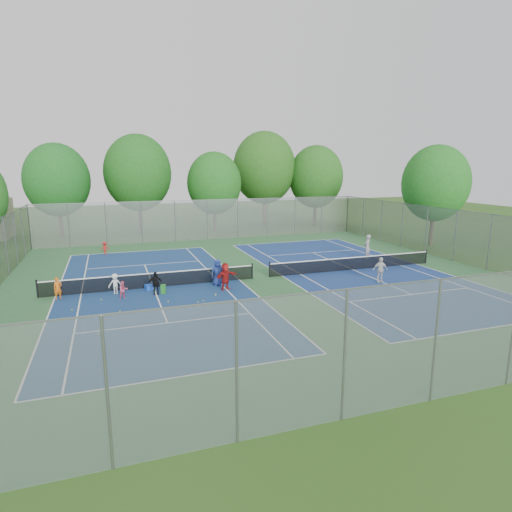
{
  "coord_description": "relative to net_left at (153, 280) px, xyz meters",
  "views": [
    {
      "loc": [
        -9.27,
        -25.88,
        7.33
      ],
      "look_at": [
        0.0,
        1.0,
        1.3
      ],
      "focal_mm": 30.0,
      "sensor_mm": 36.0,
      "label": 1
    }
  ],
  "objects": [
    {
      "name": "ground",
      "position": [
        7.0,
        0.0,
        -0.46
      ],
      "size": [
        120.0,
        120.0,
        0.0
      ],
      "primitive_type": "plane",
      "color": "#2A5019",
      "rests_on": "ground"
    },
    {
      "name": "court_pad",
      "position": [
        7.0,
        0.0,
        -0.45
      ],
      "size": [
        32.0,
        32.0,
        0.01
      ],
      "primitive_type": "cube",
      "color": "#2E6336",
      "rests_on": "ground"
    },
    {
      "name": "court_left",
      "position": [
        0.0,
        0.0,
        -0.44
      ],
      "size": [
        10.97,
        23.77,
        0.01
      ],
      "primitive_type": "cube",
      "color": "navy",
      "rests_on": "court_pad"
    },
    {
      "name": "court_right",
      "position": [
        14.0,
        0.0,
        -0.44
      ],
      "size": [
        10.97,
        23.77,
        0.01
      ],
      "primitive_type": "cube",
      "color": "navy",
      "rests_on": "court_pad"
    },
    {
      "name": "net_left",
      "position": [
        0.0,
        0.0,
        0.0
      ],
      "size": [
        12.87,
        0.1,
        0.91
      ],
      "primitive_type": "cube",
      "color": "black",
      "rests_on": "ground"
    },
    {
      "name": "net_right",
      "position": [
        14.0,
        0.0,
        0.0
      ],
      "size": [
        12.87,
        0.1,
        0.91
      ],
      "primitive_type": "cube",
      "color": "black",
      "rests_on": "ground"
    },
    {
      "name": "fence_north",
      "position": [
        7.0,
        16.0,
        1.54
      ],
      "size": [
        32.0,
        0.1,
        4.0
      ],
      "primitive_type": "cube",
      "color": "gray",
      "rests_on": "ground"
    },
    {
      "name": "fence_south",
      "position": [
        7.0,
        -16.0,
        1.54
      ],
      "size": [
        32.0,
        0.1,
        4.0
      ],
      "primitive_type": "cube",
      "color": "gray",
      "rests_on": "ground"
    },
    {
      "name": "fence_east",
      "position": [
        23.0,
        0.0,
        1.54
      ],
      "size": [
        0.1,
        32.0,
        4.0
      ],
      "primitive_type": "cube",
      "rotation": [
        0.0,
        0.0,
        1.57
      ],
      "color": "gray",
      "rests_on": "ground"
    },
    {
      "name": "tree_nw",
      "position": [
        -7.0,
        22.0,
        5.44
      ],
      "size": [
        6.4,
        6.4,
        9.58
      ],
      "color": "#443326",
      "rests_on": "ground"
    },
    {
      "name": "tree_nl",
      "position": [
        1.0,
        23.0,
        6.09
      ],
      "size": [
        7.2,
        7.2,
        10.69
      ],
      "color": "#443326",
      "rests_on": "ground"
    },
    {
      "name": "tree_nc",
      "position": [
        9.0,
        21.0,
        4.94
      ],
      "size": [
        6.0,
        6.0,
        8.85
      ],
      "color": "#443326",
      "rests_on": "ground"
    },
    {
      "name": "tree_nr",
      "position": [
        16.0,
        24.0,
        6.59
      ],
      "size": [
        7.6,
        7.6,
        11.42
      ],
      "color": "#443326",
      "rests_on": "ground"
    },
    {
      "name": "tree_ne",
      "position": [
        22.0,
        22.0,
        5.51
      ],
      "size": [
        6.6,
        6.6,
        9.77
      ],
      "color": "#443326",
      "rests_on": "ground"
    },
    {
      "name": "tree_side_e",
      "position": [
        26.0,
        6.0,
        5.29
      ],
      "size": [
        6.0,
        6.0,
        9.2
      ],
      "color": "#443326",
      "rests_on": "ground"
    },
    {
      "name": "ball_crate",
      "position": [
        -0.31,
        -0.43,
        -0.28
      ],
      "size": [
        0.5,
        0.5,
        0.34
      ],
      "primitive_type": "cube",
      "rotation": [
        0.0,
        0.0,
        0.3
      ],
      "color": "blue",
      "rests_on": "ground"
    },
    {
      "name": "ball_hopper",
      "position": [
        0.43,
        -1.47,
        -0.18
      ],
      "size": [
        0.34,
        0.34,
        0.54
      ],
      "primitive_type": "cube",
      "rotation": [
        0.0,
        0.0,
        -0.27
      ],
      "color": "#258729",
      "rests_on": "ground"
    },
    {
      "name": "student_a",
      "position": [
        -5.25,
        -0.6,
        0.17
      ],
      "size": [
        0.53,
        0.44,
        1.25
      ],
      "primitive_type": "imported",
      "rotation": [
        0.0,
        0.0,
        0.37
      ],
      "color": "orange",
      "rests_on": "ground"
    },
    {
      "name": "student_b",
      "position": [
        -1.8,
        -1.76,
        0.06
      ],
      "size": [
        0.6,
        0.53,
        1.03
      ],
      "primitive_type": "imported",
      "rotation": [
        0.0,
        0.0,
        0.31
      ],
      "color": "#DE567C",
      "rests_on": "ground"
    },
    {
      "name": "student_c",
      "position": [
        -2.2,
        -0.63,
        0.15
      ],
      "size": [
        0.81,
        0.49,
        1.22
      ],
      "primitive_type": "imported",
      "rotation": [
        0.0,
        0.0,
        -0.05
      ],
      "color": "silver",
      "rests_on": "ground"
    },
    {
      "name": "student_d",
      "position": [
        -0.0,
        -1.49,
        0.22
      ],
      "size": [
        0.84,
        0.46,
        1.35
      ],
      "primitive_type": "imported",
      "rotation": [
        0.0,
        0.0,
        -0.17
      ],
      "color": "black",
      "rests_on": "ground"
    },
    {
      "name": "student_e",
      "position": [
        3.85,
        -0.83,
        0.38
      ],
      "size": [
        0.82,
        0.54,
        1.66
      ],
      "primitive_type": "imported",
      "rotation": [
        0.0,
        0.0,
        -0.01
      ],
      "color": "navy",
      "rests_on": "ground"
    },
    {
      "name": "student_f",
      "position": [
        4.08,
        -1.86,
        0.37
      ],
      "size": [
        1.59,
        1.12,
        1.65
      ],
      "primitive_type": "imported",
      "rotation": [
        0.0,
        0.0,
        0.46
      ],
      "color": "#A31817",
      "rests_on": "ground"
    },
    {
      "name": "child_far_baseline",
      "position": [
        -2.79,
        11.45,
        0.09
      ],
      "size": [
        0.78,
        0.56,
        1.09
      ],
      "primitive_type": "imported",
      "rotation": [
        0.0,
        0.0,
        3.37
      ],
      "color": "#B31D19",
      "rests_on": "ground"
    },
    {
      "name": "instructor",
      "position": [
        16.96,
        2.76,
        0.53
      ],
      "size": [
        0.85,
        0.84,
        1.98
      ],
      "primitive_type": "imported",
      "rotation": [
        0.0,
        0.0,
        3.89
      ],
      "color": "gray",
      "rests_on": "ground"
    },
    {
      "name": "teen_court_b",
      "position": [
        13.79,
        -3.53,
        0.37
      ],
      "size": [
        1.03,
        0.6,
        1.66
      ],
      "primitive_type": "imported",
      "rotation": [
        0.0,
        0.0,
        -0.21
      ],
      "color": "silver",
      "rests_on": "ground"
    },
    {
      "name": "tennis_ball_0",
      "position": [
        -3.08,
        -6.82,
        -0.42
      ],
      "size": [
        0.07,
        0.07,
        0.07
      ],
      "primitive_type": "sphere",
      "color": "gold",
      "rests_on": "ground"
    },
    {
      "name": "tennis_ball_1",
      "position": [
        -2.08,
        -3.99,
        -0.42
      ],
      "size": [
        0.07,
        0.07,
        0.07
      ],
      "primitive_type": "sphere",
      "color": "#BCD431",
      "rests_on": "ground"
    },
    {
      "name": "tennis_ball_2",
      "position": [
        2.32,
        -3.7,
        -0.42
      ],
      "size": [
        0.07,
        0.07,
        0.07
      ],
      "primitive_type": "sphere",
      "color": "#DBEA36",
      "rests_on": "ground"
    },
    {
      "name": "tennis_ball_3",
      "position": [
        3.19,
        -2.91,
        -0.42
      ],
      "size": [
        0.07,
        0.07,
        0.07
      ],
      "primitive_type": "sphere",
      "color": "#C2DC33",
      "rests_on": "ground"
    },
    {
      "name": "tennis_ball_4",
      "position": [
        2.0,
        -3.8,
        -0.42
      ],
      "size": [
        0.07,
        0.07,
        0.07
      ],
      "primitive_type": "sphere",
      "color": "#B2D331",
      "rests_on": "ground"
    },
    {
      "name": "tennis_ball_5",
      "position": [
        -4.42,
        -2.95,
        -0.42
      ],
      "size": [
        0.07,
        0.07,
        0.07
      ],
      "primitive_type": "sphere",
      "color": "#BDD932",
      "rests_on": "ground"
    },
    {
      "name": "tennis_ball_6",
      "position": [
        3.25,
        -2.74,
        -0.42
      ],
      "size": [
        0.07,
        0.07,
        0.07
      ],
      "primitive_type": "sphere",
      "color": "gold",
      "rests_on": "ground"
    },
    {
      "name": "tennis_ball_7",
      "position": [
        1.82,
        -4.66,
        -0.42
      ],
      "size": [
        0.07,
        0.07,
        0.07
      ],
      "primitive_type": "sphere",
      "color": "#D7E535",
      "rests_on": "ground"
    },
    {
      "name": "tennis_ball_8",
      "position": [
        0.47,
        -3.2,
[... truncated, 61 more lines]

